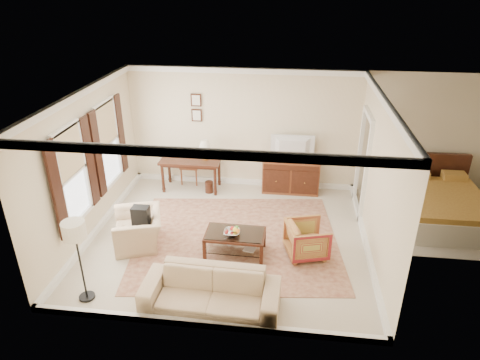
% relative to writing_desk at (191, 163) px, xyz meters
% --- Properties ---
extents(room_shell, '(5.51, 5.01, 2.91)m').
position_rel_writing_desk_xyz_m(room_shell, '(1.21, -2.04, 1.80)').
color(room_shell, beige).
rests_on(room_shell, ground).
extents(annex_bedroom, '(3.00, 2.70, 2.90)m').
position_rel_writing_desk_xyz_m(annex_bedroom, '(5.70, -0.89, -0.33)').
color(annex_bedroom, beige).
rests_on(annex_bedroom, ground).
extents(window_front, '(0.12, 1.56, 1.80)m').
position_rel_writing_desk_xyz_m(window_front, '(-1.49, -2.74, 0.88)').
color(window_front, '#CCB284').
rests_on(window_front, room_shell).
extents(window_rear, '(0.12, 1.56, 1.80)m').
position_rel_writing_desk_xyz_m(window_rear, '(-1.49, -1.14, 0.88)').
color(window_rear, '#CCB284').
rests_on(window_rear, room_shell).
extents(doorway, '(0.10, 1.12, 2.25)m').
position_rel_writing_desk_xyz_m(doorway, '(3.92, -0.54, 0.40)').
color(doorway, white).
rests_on(doorway, room_shell).
extents(rug, '(4.33, 3.84, 0.01)m').
position_rel_writing_desk_xyz_m(rug, '(1.39, -2.11, -0.67)').
color(rug, brown).
rests_on(rug, room_shell).
extents(writing_desk, '(1.44, 0.72, 0.78)m').
position_rel_writing_desk_xyz_m(writing_desk, '(0.00, 0.00, 0.00)').
color(writing_desk, '#3E1D11').
rests_on(writing_desk, room_shell).
extents(desk_chair, '(0.49, 0.49, 1.05)m').
position_rel_writing_desk_xyz_m(desk_chair, '(-0.11, 0.35, -0.15)').
color(desk_chair, brown).
rests_on(desk_chair, room_shell).
extents(desk_lamp, '(0.32, 0.32, 0.50)m').
position_rel_writing_desk_xyz_m(desk_lamp, '(0.36, 0.00, 0.36)').
color(desk_lamp, silver).
rests_on(desk_lamp, writing_desk).
extents(framed_prints, '(0.25, 0.04, 0.68)m').
position_rel_writing_desk_xyz_m(framed_prints, '(0.10, 0.43, 1.27)').
color(framed_prints, '#3E1D11').
rests_on(framed_prints, room_shell).
extents(sideboard, '(1.34, 0.52, 0.83)m').
position_rel_writing_desk_xyz_m(sideboard, '(2.41, 0.17, -0.26)').
color(sideboard, brown).
rests_on(sideboard, room_shell).
extents(tv, '(0.97, 0.56, 0.13)m').
position_rel_writing_desk_xyz_m(tv, '(2.41, 0.15, 0.64)').
color(tv, black).
rests_on(tv, sideboard).
extents(coffee_table, '(1.12, 0.67, 0.47)m').
position_rel_writing_desk_xyz_m(coffee_table, '(1.43, -2.58, -0.31)').
color(coffee_table, '#3E1D11').
rests_on(coffee_table, room_shell).
extents(fruit_bowl, '(0.42, 0.42, 0.10)m').
position_rel_writing_desk_xyz_m(fruit_bowl, '(1.38, -2.65, -0.15)').
color(fruit_bowl, silver).
rests_on(fruit_bowl, coffee_table).
extents(book_a, '(0.25, 0.19, 0.38)m').
position_rel_writing_desk_xyz_m(book_a, '(1.22, -2.50, -0.49)').
color(book_a, brown).
rests_on(book_a, coffee_table).
extents(book_b, '(0.28, 0.09, 0.38)m').
position_rel_writing_desk_xyz_m(book_b, '(1.62, -2.59, -0.50)').
color(book_b, brown).
rests_on(book_b, coffee_table).
extents(striped_armchair, '(0.84, 0.88, 0.74)m').
position_rel_writing_desk_xyz_m(striped_armchair, '(2.76, -2.45, -0.31)').
color(striped_armchair, maroon).
rests_on(striped_armchair, room_shell).
extents(club_armchair, '(0.95, 1.18, 0.89)m').
position_rel_writing_desk_xyz_m(club_armchair, '(-0.48, -2.49, -0.23)').
color(club_armchair, '#CDAC8A').
rests_on(club_armchair, room_shell).
extents(backpack, '(0.36, 0.39, 0.40)m').
position_rel_writing_desk_xyz_m(backpack, '(-0.39, -2.51, 0.02)').
color(backpack, black).
rests_on(backpack, club_armchair).
extents(sofa, '(2.17, 0.70, 0.84)m').
position_rel_writing_desk_xyz_m(sofa, '(1.24, -4.07, -0.25)').
color(sofa, '#CDAC8A').
rests_on(sofa, room_shell).
extents(floor_lamp, '(0.36, 0.36, 1.45)m').
position_rel_writing_desk_xyz_m(floor_lamp, '(-0.82, -4.11, 0.53)').
color(floor_lamp, black).
rests_on(floor_lamp, room_shell).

